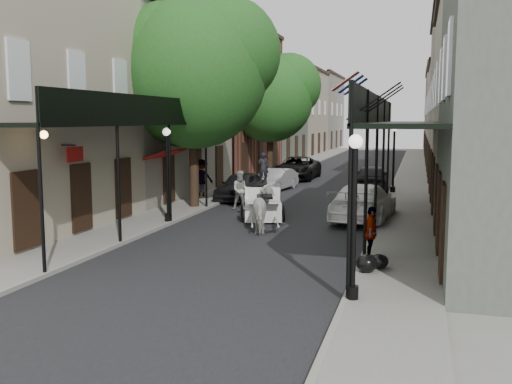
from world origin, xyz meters
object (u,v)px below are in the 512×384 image
Objects in this scene: car_left_near at (241,186)px; car_left_mid at (277,180)px; car_left_far at (297,168)px; car_right_far at (372,178)px; horse at (265,209)px; pedestrian_walking at (241,190)px; lamppost_right_far at (394,158)px; lamppost_left at (167,173)px; carriage at (262,193)px; tree_far at (276,95)px; car_right_near at (363,202)px; lamppost_right_near at (354,215)px; pedestrian_sidewalk_left at (201,178)px; pedestrian_sidewalk_right at (371,233)px; tree_near at (202,68)px.

car_left_near is 4.61m from car_left_mid.
car_left_far reaches higher than car_right_far.
pedestrian_walking is at bearing -80.29° from horse.
lamppost_right_far reaches higher than car_left_near.
car_left_mid is (1.50, 11.93, -1.42)m from lamppost_left.
car_left_far is at bearing 79.68° from carriage.
car_right_far reaches higher than car_left_near.
tree_far is 19.73m from horse.
car_right_near is (4.09, 0.87, -0.35)m from carriage.
car_left_near is (-7.45, 15.38, -1.32)m from lamppost_right_near.
tree_far is 2.32× the size of lamppost_left.
pedestrian_sidewalk_left is (-5.56, 7.77, 0.24)m from horse.
car_right_far is at bearing -44.26° from car_left_far.
horse is 0.36× the size of car_left_far.
car_left_mid is (0.75, 4.55, -0.10)m from car_left_near.
pedestrian_walking reaches higher than horse.
pedestrian_sidewalk_right is 0.29× the size of car_right_near.
car_right_near is at bearing -63.55° from tree_far.
car_right_far is (5.57, -5.42, -0.00)m from car_left_far.
lamppost_right_near is at bearing -82.99° from pedestrian_walking.
car_right_near is at bearing -68.71° from car_left_far.
tree_near is at bearing -136.69° from lamppost_right_far.
car_left_far is at bearing -128.82° from pedestrian_sidewalk_left.
lamppost_left is 7.54m from pedestrian_sidewalk_left.
horse is 0.39× the size of car_right_near.
pedestrian_walking reaches higher than car_left_near.
car_left_near is at bearing 115.85° from lamppost_right_near.
tree_near is 6.21× the size of pedestrian_sidewalk_right.
car_right_far is (-1.35, 17.21, -0.11)m from pedestrian_sidewalk_right.
horse is 13.73m from car_right_far.
lamppost_right_near is 0.70× the size of car_right_near.
lamppost_right_far is 13.15m from horse.
pedestrian_walking is 7.58m from car_left_mid.
pedestrian_walking is (-2.42, 4.79, 0.05)m from horse.
car_right_far is at bearing 20.21° from car_left_mid.
lamppost_right_near is 1.82× the size of horse.
pedestrian_sidewalk_left reaches higher than horse.
pedestrian_walking is at bearing 109.14° from carriage.
tree_near reaches higher than pedestrian_walking.
pedestrian_walking is at bearing -130.46° from lamppost_right_far.
car_left_far is at bearing 100.15° from car_left_mid.
lamppost_right_far is (8.30, 7.82, -4.44)m from tree_near.
car_left_mid is at bearing 70.59° from pedestrian_walking.
lamppost_right_far is 8.87m from car_left_near.
pedestrian_sidewalk_left is 0.42× the size of car_right_far.
horse is (4.20, -4.61, -5.63)m from tree_near.
carriage is 9.98m from car_left_mid.
pedestrian_sidewalk_right is (0.10, -16.21, -1.15)m from lamppost_right_far.
pedestrian_walking is at bearing 56.89° from car_right_far.
lamppost_left reaches higher than carriage.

